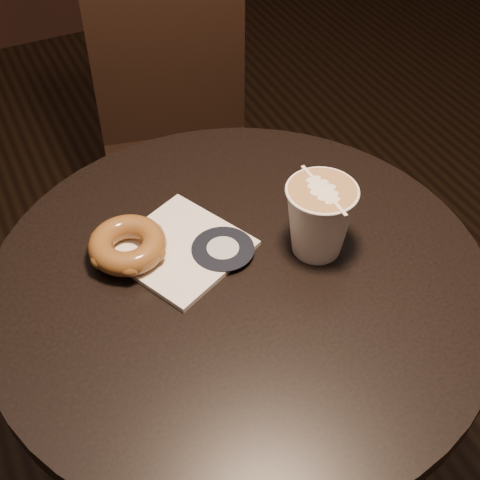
{
  "coord_description": "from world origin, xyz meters",
  "views": [
    {
      "loc": [
        -0.27,
        -0.56,
        1.43
      ],
      "look_at": [
        0.01,
        0.03,
        0.79
      ],
      "focal_mm": 50.0,
      "sensor_mm": 36.0,
      "label": 1
    }
  ],
  "objects_px": {
    "cafe_table": "(240,359)",
    "doughnut": "(127,245)",
    "latte_cup": "(319,220)",
    "pastry_bag": "(180,249)",
    "chair": "(177,122)"
  },
  "relations": [
    {
      "from": "cafe_table",
      "to": "pastry_bag",
      "type": "xyz_separation_m",
      "value": [
        -0.06,
        0.08,
        0.2
      ]
    },
    {
      "from": "pastry_bag",
      "to": "latte_cup",
      "type": "relative_size",
      "value": 1.48
    },
    {
      "from": "cafe_table",
      "to": "latte_cup",
      "type": "relative_size",
      "value": 6.8
    },
    {
      "from": "cafe_table",
      "to": "latte_cup",
      "type": "xyz_separation_m",
      "value": [
        0.12,
        -0.0,
        0.25
      ]
    },
    {
      "from": "chair",
      "to": "doughnut",
      "type": "distance_m",
      "value": 0.73
    },
    {
      "from": "cafe_table",
      "to": "doughnut",
      "type": "relative_size",
      "value": 6.83
    },
    {
      "from": "pastry_bag",
      "to": "latte_cup",
      "type": "height_order",
      "value": "latte_cup"
    },
    {
      "from": "cafe_table",
      "to": "chair",
      "type": "height_order",
      "value": "chair"
    },
    {
      "from": "cafe_table",
      "to": "latte_cup",
      "type": "bearing_deg",
      "value": -0.18
    },
    {
      "from": "chair",
      "to": "pastry_bag",
      "type": "height_order",
      "value": "chair"
    },
    {
      "from": "doughnut",
      "to": "latte_cup",
      "type": "distance_m",
      "value": 0.27
    },
    {
      "from": "chair",
      "to": "latte_cup",
      "type": "relative_size",
      "value": 8.28
    },
    {
      "from": "pastry_bag",
      "to": "latte_cup",
      "type": "distance_m",
      "value": 0.2
    },
    {
      "from": "cafe_table",
      "to": "pastry_bag",
      "type": "distance_m",
      "value": 0.23
    },
    {
      "from": "cafe_table",
      "to": "doughnut",
      "type": "bearing_deg",
      "value": 142.1
    }
  ]
}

